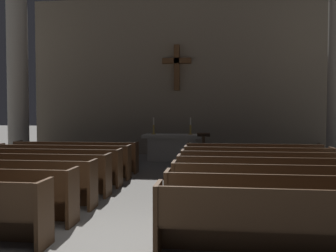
{
  "coord_description": "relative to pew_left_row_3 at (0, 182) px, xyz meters",
  "views": [
    {
      "loc": [
        1.48,
        -4.71,
        1.89
      ],
      "look_at": [
        0.0,
        7.66,
        1.38
      ],
      "focal_mm": 38.92,
      "sensor_mm": 36.0,
      "label": 1
    }
  ],
  "objects": [
    {
      "name": "pew_right_row_2",
      "position": [
        5.38,
        -1.02,
        0.0
      ],
      "size": [
        3.86,
        0.5,
        0.95
      ],
      "color": "#422B19",
      "rests_on": "ground"
    },
    {
      "name": "column_left_second",
      "position": [
        -3.1,
        6.3,
        2.65
      ],
      "size": [
        1.14,
        1.14,
        6.42
      ],
      "color": "#ADA89E",
      "rests_on": "ground"
    },
    {
      "name": "pew_left_row_3",
      "position": [
        0.0,
        0.0,
        0.0
      ],
      "size": [
        3.86,
        0.5,
        0.95
      ],
      "color": "#422B19",
      "rests_on": "ground"
    },
    {
      "name": "pew_right_row_6",
      "position": [
        5.38,
        3.06,
        0.0
      ],
      "size": [
        3.86,
        0.5,
        0.95
      ],
      "color": "#422B19",
      "rests_on": "ground"
    },
    {
      "name": "pew_left_row_6",
      "position": [
        0.0,
        3.06,
        0.0
      ],
      "size": [
        3.86,
        0.5,
        0.95
      ],
      "color": "#422B19",
      "rests_on": "ground"
    },
    {
      "name": "pew_left_row_7",
      "position": [
        0.0,
        4.08,
        0.0
      ],
      "size": [
        3.86,
        0.5,
        0.95
      ],
      "color": "#422B19",
      "rests_on": "ground"
    },
    {
      "name": "pew_right_row_1",
      "position": [
        5.38,
        -2.04,
        0.0
      ],
      "size": [
        3.86,
        0.5,
        0.95
      ],
      "color": "#422B19",
      "rests_on": "ground"
    },
    {
      "name": "pew_right_row_5",
      "position": [
        5.38,
        2.04,
        0.0
      ],
      "size": [
        3.86,
        0.5,
        0.95
      ],
      "color": "#422B19",
      "rests_on": "ground"
    },
    {
      "name": "altar",
      "position": [
        2.69,
        6.93,
        0.06
      ],
      "size": [
        2.2,
        0.9,
        1.01
      ],
      "color": "#A8A399",
      "rests_on": "ground"
    },
    {
      "name": "ground_plane",
      "position": [
        2.69,
        -2.0,
        -0.48
      ],
      "size": [
        80.0,
        80.0,
        0.0
      ],
      "primitive_type": "plane",
      "color": "slate"
    },
    {
      "name": "pew_right_row_7",
      "position": [
        5.38,
        4.08,
        0.0
      ],
      "size": [
        3.86,
        0.5,
        0.95
      ],
      "color": "#422B19",
      "rests_on": "ground"
    },
    {
      "name": "lectern",
      "position": [
        3.9,
        5.73,
        0.07
      ],
      "size": [
        0.44,
        0.36,
        1.15
      ],
      "color": "#422B19",
      "rests_on": "ground"
    },
    {
      "name": "apse_with_cross",
      "position": [
        2.69,
        9.07,
        2.92
      ],
      "size": [
        12.8,
        0.48,
        6.8
      ],
      "color": "gray",
      "rests_on": "ground"
    },
    {
      "name": "pew_right_row_3",
      "position": [
        5.38,
        0.0,
        0.0
      ],
      "size": [
        3.86,
        0.5,
        0.95
      ],
      "color": "#422B19",
      "rests_on": "ground"
    },
    {
      "name": "pew_left_row_4",
      "position": [
        0.0,
        1.02,
        0.0
      ],
      "size": [
        3.86,
        0.5,
        0.95
      ],
      "color": "#422B19",
      "rests_on": "ground"
    },
    {
      "name": "candlestick_left",
      "position": [
        1.99,
        6.93,
        0.73
      ],
      "size": [
        0.16,
        0.16,
        0.64
      ],
      "color": "#B79338",
      "rests_on": "altar"
    },
    {
      "name": "pew_left_row_5",
      "position": [
        0.0,
        2.04,
        0.0
      ],
      "size": [
        3.86,
        0.5,
        0.95
      ],
      "color": "#422B19",
      "rests_on": "ground"
    },
    {
      "name": "candlestick_right",
      "position": [
        3.39,
        6.93,
        0.73
      ],
      "size": [
        0.16,
        0.16,
        0.64
      ],
      "color": "#B79338",
      "rests_on": "altar"
    },
    {
      "name": "pew_right_row_4",
      "position": [
        5.38,
        1.02,
        0.0
      ],
      "size": [
        3.86,
        0.5,
        0.95
      ],
      "color": "#422B19",
      "rests_on": "ground"
    }
  ]
}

